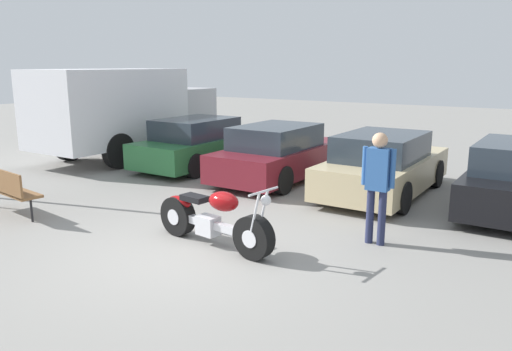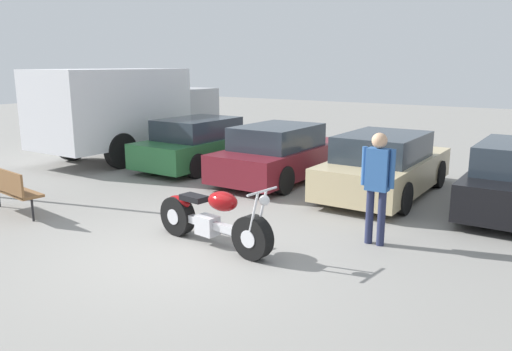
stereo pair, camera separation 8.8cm
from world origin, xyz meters
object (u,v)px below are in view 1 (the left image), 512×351
(parked_car_maroon, at_px, (279,154))
(park_bench, at_px, (7,187))
(person_standing, at_px, (378,179))
(motorcycle, at_px, (212,219))
(delivery_truck, at_px, (124,109))
(parked_car_green, at_px, (200,144))
(parked_car_champagne, at_px, (384,166))

(parked_car_maroon, bearing_deg, park_bench, -116.78)
(parked_car_maroon, bearing_deg, person_standing, -40.88)
(parked_car_maroon, xyz_separation_m, person_standing, (3.53, -3.05, 0.41))
(motorcycle, height_order, park_bench, motorcycle)
(parked_car_maroon, height_order, park_bench, parked_car_maroon)
(parked_car_maroon, xyz_separation_m, delivery_truck, (-5.32, -0.02, 0.83))
(motorcycle, bearing_deg, parked_car_green, 131.05)
(park_bench, bearing_deg, person_standing, 19.98)
(motorcycle, distance_m, person_standing, 2.60)
(parked_car_champagne, relative_size, park_bench, 2.45)
(parked_car_champagne, relative_size, person_standing, 2.33)
(motorcycle, bearing_deg, park_bench, -168.95)
(park_bench, xyz_separation_m, person_standing, (6.20, 2.25, 0.50))
(parked_car_champagne, xyz_separation_m, park_bench, (-5.27, -5.27, -0.09))
(motorcycle, relative_size, parked_car_green, 0.56)
(motorcycle, distance_m, delivery_truck, 8.19)
(parked_car_maroon, bearing_deg, parked_car_green, 176.55)
(parked_car_green, bearing_deg, person_standing, -27.66)
(parked_car_green, distance_m, parked_car_maroon, 2.60)
(delivery_truck, height_order, person_standing, delivery_truck)
(parked_car_champagne, relative_size, delivery_truck, 0.70)
(parked_car_champagne, xyz_separation_m, delivery_truck, (-7.91, 0.02, 0.83))
(parked_car_green, height_order, delivery_truck, delivery_truck)
(motorcycle, height_order, delivery_truck, delivery_truck)
(person_standing, bearing_deg, parked_car_champagne, 107.16)
(parked_car_green, xyz_separation_m, park_bench, (-0.08, -5.46, -0.09))
(motorcycle, bearing_deg, parked_car_champagne, 75.72)
(motorcycle, xyz_separation_m, delivery_truck, (-6.78, 4.48, 1.04))
(motorcycle, distance_m, park_bench, 4.22)
(parked_car_maroon, distance_m, park_bench, 5.94)
(parked_car_champagne, xyz_separation_m, person_standing, (0.93, -3.01, 0.41))
(park_bench, bearing_deg, motorcycle, 11.05)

